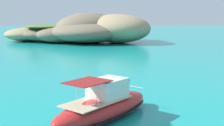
% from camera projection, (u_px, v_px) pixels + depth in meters
% --- Properties ---
extents(islet_large, '(31.54, 27.69, 7.29)m').
position_uv_depth(islet_large, '(97.00, 28.00, 74.41)').
color(islet_large, '#756651').
rests_on(islet_large, ground).
extents(islet_small, '(25.61, 19.86, 4.44)m').
position_uv_depth(islet_small, '(51.00, 34.00, 76.49)').
color(islet_small, '#756651').
rests_on(islet_small, ground).
extents(motorboat_red, '(7.65, 7.96, 2.66)m').
position_uv_depth(motorboat_red, '(104.00, 106.00, 18.76)').
color(motorboat_red, red).
rests_on(motorboat_red, ground).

